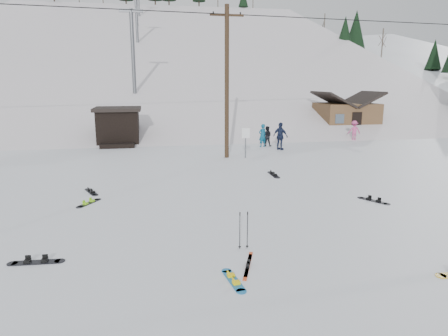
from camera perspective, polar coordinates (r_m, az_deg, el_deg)
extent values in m
plane|color=white|center=(11.35, 3.72, -11.88)|extent=(200.00, 200.00, 0.00)
cube|color=silver|center=(67.18, -7.85, -2.19)|extent=(60.00, 85.24, 65.97)
cube|color=white|center=(74.12, 23.13, -0.92)|extent=(45.66, 93.98, 54.59)
cylinder|color=#3A2819|center=(24.46, 0.41, 11.95)|extent=(0.26, 0.26, 9.00)
cube|color=#3A2819|center=(24.75, 0.42, 21.01)|extent=(2.00, 0.12, 0.12)
cylinder|color=black|center=(24.77, 0.42, 21.29)|extent=(0.08, 0.08, 0.12)
cylinder|color=#595B60|center=(24.59, 3.09, 3.51)|extent=(0.07, 0.07, 1.80)
cube|color=white|center=(24.46, 3.13, 5.00)|extent=(0.50, 0.04, 0.60)
cube|color=black|center=(31.31, -14.83, 5.65)|extent=(3.00, 3.00, 2.50)
cube|color=black|center=(31.19, -14.97, 8.15)|extent=(3.40, 3.40, 0.25)
cube|color=black|center=(29.67, -14.97, 3.15)|extent=(2.40, 1.20, 0.30)
cylinder|color=#595B60|center=(40.14, -12.87, 15.70)|extent=(0.36, 0.36, 8.00)
cube|color=#595B60|center=(40.57, -13.15, 21.06)|extent=(2.20, 0.30, 0.30)
cylinder|color=#595B60|center=(60.74, -12.40, 20.62)|extent=(0.36, 0.36, 8.00)
cube|color=brown|center=(38.44, 17.00, 6.83)|extent=(5.00, 4.00, 2.70)
cube|color=black|center=(37.73, 15.31, 9.43)|extent=(2.69, 4.40, 1.43)
cube|color=black|center=(38.97, 18.95, 9.28)|extent=(2.69, 4.40, 1.43)
cube|color=black|center=(36.69, 18.41, 6.11)|extent=(0.90, 0.06, 1.90)
cube|color=#1D78BD|center=(9.84, 1.37, -15.78)|extent=(0.39, 1.07, 0.02)
cylinder|color=#1D78BD|center=(10.28, 0.34, -14.48)|extent=(0.24, 0.24, 0.02)
cylinder|color=#1D78BD|center=(9.41, 2.50, -17.20)|extent=(0.24, 0.24, 0.02)
cube|color=yellow|center=(9.98, 0.99, -15.07)|extent=(0.19, 0.15, 0.07)
cube|color=yellow|center=(9.66, 1.76, -16.04)|extent=(0.19, 0.15, 0.07)
cube|color=#C03913|center=(10.50, 3.42, -13.88)|extent=(0.59, 1.42, 0.02)
cube|color=black|center=(10.48, 3.42, -13.68)|extent=(0.16, 0.28, 0.07)
cube|color=#C03913|center=(10.64, 3.50, -13.52)|extent=(0.59, 1.42, 0.02)
cube|color=black|center=(10.62, 3.51, -13.32)|extent=(0.16, 0.28, 0.07)
cylinder|color=black|center=(11.35, 2.27, -8.99)|extent=(0.02, 0.02, 1.05)
cylinder|color=black|center=(11.53, 2.25, -11.18)|extent=(0.08, 0.08, 0.01)
cylinder|color=black|center=(11.17, 2.29, -6.57)|extent=(0.03, 0.03, 0.10)
cylinder|color=black|center=(11.39, 3.36, -8.91)|extent=(0.02, 0.02, 1.05)
cylinder|color=black|center=(11.57, 3.33, -11.09)|extent=(0.08, 0.08, 0.01)
cylinder|color=black|center=(11.22, 3.39, -6.49)|extent=(0.03, 0.03, 0.10)
cube|color=black|center=(11.78, -25.25, -12.09)|extent=(1.19, 0.33, 0.02)
cylinder|color=black|center=(11.61, -22.42, -12.19)|extent=(0.27, 0.27, 0.02)
cylinder|color=black|center=(11.97, -28.00, -11.97)|extent=(0.27, 0.27, 0.02)
cube|color=black|center=(11.69, -24.26, -11.90)|extent=(0.16, 0.20, 0.08)
cube|color=black|center=(11.83, -26.28, -11.82)|extent=(0.16, 0.20, 0.08)
cube|color=black|center=(17.99, -18.42, -3.28)|extent=(0.68, 1.13, 0.02)
cylinder|color=black|center=(18.51, -18.89, -2.88)|extent=(0.26, 0.26, 0.02)
cylinder|color=black|center=(17.47, -17.93, -3.70)|extent=(0.26, 0.26, 0.02)
cube|color=black|center=(18.16, -18.60, -2.99)|extent=(0.22, 0.20, 0.07)
cube|color=black|center=(17.79, -18.26, -3.28)|extent=(0.22, 0.20, 0.07)
cube|color=black|center=(16.41, -18.75, -4.77)|extent=(0.77, 1.06, 0.02)
cylinder|color=black|center=(16.82, -17.59, -4.29)|extent=(0.25, 0.25, 0.02)
cylinder|color=black|center=(16.02, -19.97, -5.28)|extent=(0.25, 0.25, 0.02)
cube|color=#8EE71B|center=(16.54, -18.33, -4.44)|extent=(0.22, 0.21, 0.07)
cube|color=#8EE71B|center=(16.26, -19.19, -4.80)|extent=(0.22, 0.21, 0.07)
cube|color=black|center=(16.92, 20.57, -4.40)|extent=(0.79, 1.10, 0.02)
cylinder|color=black|center=(16.67, 22.26, -4.78)|extent=(0.26, 0.26, 0.02)
cylinder|color=black|center=(17.18, 18.93, -4.03)|extent=(0.26, 0.26, 0.02)
cube|color=black|center=(16.81, 21.19, -4.38)|extent=(0.23, 0.21, 0.07)
cube|color=black|center=(17.00, 19.98, -4.11)|extent=(0.23, 0.21, 0.07)
cylinder|color=yellow|center=(11.35, 28.57, -13.37)|extent=(0.26, 0.26, 0.02)
cube|color=black|center=(20.35, 7.10, -0.96)|extent=(0.29, 1.24, 0.03)
cylinder|color=black|center=(20.92, 6.60, -0.58)|extent=(0.28, 0.28, 0.03)
cylinder|color=black|center=(19.77, 7.62, -1.37)|extent=(0.28, 0.28, 0.03)
cube|color=black|center=(20.54, 6.92, -0.68)|extent=(0.20, 0.15, 0.08)
cube|color=black|center=(20.13, 7.29, -0.96)|extent=(0.20, 0.15, 0.08)
imported|color=navy|center=(28.92, 5.51, 4.64)|extent=(0.71, 0.59, 1.66)
imported|color=black|center=(29.31, 6.14, 4.54)|extent=(0.86, 0.76, 1.47)
imported|color=#C1447E|center=(33.66, 18.09, 5.11)|extent=(1.06, 0.65, 1.59)
imported|color=#17203A|center=(27.78, 8.07, 4.51)|extent=(1.07, 1.15, 1.90)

